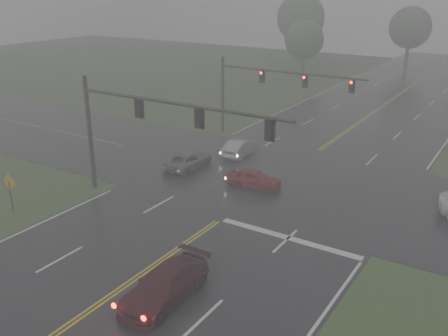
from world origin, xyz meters
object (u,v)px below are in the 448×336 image
Objects in this scene: car_grey at (189,168)px; signal_gantry_near at (142,120)px; sedan_maroon at (165,300)px; signal_gantry_far at (264,84)px; sedan_silver at (240,155)px; sedan_red at (254,188)px.

car_grey is 0.30× the size of signal_gantry_near.
signal_gantry_far is (-8.17, 24.48, 4.99)m from sedan_maroon.
sedan_silver is 7.44m from signal_gantry_far.
sedan_red is 6.92m from sedan_silver.
sedan_maroon reaches higher than sedan_silver.
signal_gantry_near reaches higher than car_grey.
sedan_silver is 0.93× the size of car_grey.
signal_gantry_far is (0.99, 10.15, 4.99)m from car_grey.
sedan_red reaches higher than car_grey.
sedan_silver is at bearing 30.80° from sedan_red.
sedan_silver reaches higher than sedan_red.
sedan_maroon is 13.94m from sedan_red.
car_grey is at bearing -95.58° from signal_gantry_far.
sedan_maroon is 1.31× the size of sedan_red.
sedan_maroon reaches higher than car_grey.
car_grey is (-1.83, -4.70, 0.00)m from sedan_silver.
car_grey is at bearing 64.96° from sedan_silver.
sedan_silver is at bearing 110.13° from sedan_maroon.
sedan_red is 0.26× the size of signal_gantry_near.
signal_gantry_near is at bearing 134.02° from sedan_maroon.
signal_gantry_near is 1.10× the size of signal_gantry_far.
car_grey is 11.35m from signal_gantry_far.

